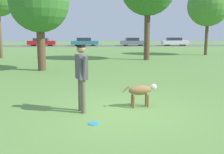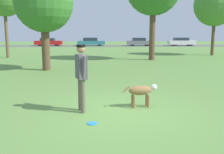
% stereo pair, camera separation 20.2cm
% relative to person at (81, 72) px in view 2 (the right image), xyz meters
% --- Properties ---
extents(ground_plane, '(120.00, 120.00, 0.00)m').
position_rel_person_xyz_m(ground_plane, '(0.92, -0.05, -1.07)').
color(ground_plane, '#608C42').
extents(far_road_strip, '(120.00, 6.00, 0.01)m').
position_rel_person_xyz_m(far_road_strip, '(0.92, 36.72, -1.06)').
color(far_road_strip, '#5B5B59').
rests_on(far_road_strip, ground_plane).
extents(person, '(0.36, 0.71, 1.78)m').
position_rel_person_xyz_m(person, '(0.00, 0.00, 0.00)').
color(person, '#665B4C').
rests_on(person, ground_plane).
extents(dog, '(1.02, 0.39, 0.65)m').
position_rel_person_xyz_m(dog, '(1.66, 0.37, -0.61)').
color(dog, olive).
rests_on(dog, ground_plane).
extents(frisbee, '(0.24, 0.24, 0.02)m').
position_rel_person_xyz_m(frisbee, '(0.31, -0.98, -1.06)').
color(frisbee, '#268CE5').
rests_on(frisbee, ground_plane).
extents(tree_near_left, '(3.22, 3.22, 5.32)m').
position_rel_person_xyz_m(tree_near_left, '(-2.63, 8.03, 2.61)').
color(tree_near_left, brown).
rests_on(tree_near_left, ground_plane).
extents(tree_far_right, '(3.85, 3.85, 6.54)m').
position_rel_person_xyz_m(tree_far_right, '(10.94, 17.76, 3.53)').
color(tree_far_right, brown).
rests_on(tree_far_right, ground_plane).
extents(parked_car_red, '(4.48, 1.79, 1.27)m').
position_rel_person_xyz_m(parked_car_red, '(-8.39, 37.02, -0.43)').
color(parked_car_red, red).
rests_on(parked_car_red, ground_plane).
extents(parked_car_teal, '(4.47, 1.77, 1.34)m').
position_rel_person_xyz_m(parked_car_teal, '(-1.38, 36.67, -0.41)').
color(parked_car_teal, teal).
rests_on(parked_car_teal, ground_plane).
extents(parked_car_grey, '(4.08, 1.78, 1.32)m').
position_rel_person_xyz_m(parked_car_grey, '(6.58, 36.53, -0.42)').
color(parked_car_grey, slate).
rests_on(parked_car_grey, ground_plane).
extents(parked_car_white, '(4.36, 1.80, 1.34)m').
position_rel_person_xyz_m(parked_car_white, '(13.63, 36.53, -0.40)').
color(parked_car_white, white).
rests_on(parked_car_white, ground_plane).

